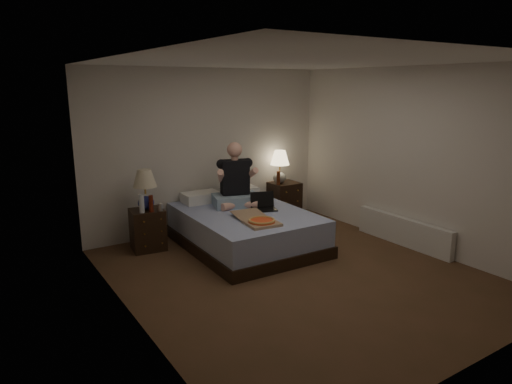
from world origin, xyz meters
TOP-DOWN VIEW (x-y plane):
  - floor at (0.00, 0.00)m, footprint 4.00×4.50m
  - ceiling at (0.00, 0.00)m, footprint 4.00×4.50m
  - wall_back at (0.00, 2.25)m, footprint 4.00×0.00m
  - wall_front at (0.00, -2.25)m, footprint 4.00×0.00m
  - wall_left at (-2.00, 0.00)m, footprint 0.00×4.50m
  - wall_right at (2.00, 0.00)m, footprint 0.00×4.50m
  - bed at (0.00, 1.18)m, footprint 1.59×2.09m
  - nightstand_left at (-1.20, 1.82)m, footprint 0.49×0.45m
  - nightstand_right at (1.32, 2.05)m, footprint 0.48×0.44m
  - lamp_left at (-1.20, 1.83)m, footprint 0.37×0.37m
  - lamp_right at (1.23, 2.05)m, footprint 0.38×0.38m
  - water_bottle at (-1.30, 1.70)m, footprint 0.07×0.07m
  - soda_can at (-1.06, 1.65)m, footprint 0.07×0.07m
  - beer_bottle_left at (-1.18, 1.68)m, footprint 0.06×0.06m
  - beer_bottle_right at (1.13, 1.96)m, footprint 0.06×0.06m
  - person at (0.06, 1.54)m, footprint 0.78×0.69m
  - laptop at (0.27, 1.09)m, footprint 0.41×0.37m
  - pizza_box at (-0.14, 0.55)m, footprint 0.48×0.80m
  - radiator at (1.93, -0.00)m, footprint 0.10×1.60m

SIDE VIEW (x-z plane):
  - floor at x=0.00m, z-range 0.00..0.00m
  - radiator at x=1.93m, z-range 0.00..0.40m
  - bed at x=0.00m, z-range 0.00..0.51m
  - nightstand_left at x=-1.20m, z-range 0.00..0.57m
  - nightstand_right at x=1.32m, z-range 0.00..0.62m
  - pizza_box at x=-0.14m, z-range 0.51..0.59m
  - soda_can at x=-1.06m, z-range 0.57..0.67m
  - laptop at x=0.27m, z-range 0.51..0.75m
  - beer_bottle_left at x=-1.18m, z-range 0.57..0.80m
  - water_bottle at x=-1.30m, z-range 0.57..0.82m
  - beer_bottle_right at x=1.13m, z-range 0.62..0.85m
  - lamp_left at x=-1.20m, z-range 0.57..1.13m
  - lamp_right at x=1.23m, z-range 0.62..1.18m
  - person at x=0.06m, z-range 0.51..1.44m
  - wall_back at x=0.00m, z-range 0.00..2.50m
  - wall_front at x=0.00m, z-range 0.00..2.50m
  - wall_left at x=-2.00m, z-range 0.00..2.50m
  - wall_right at x=2.00m, z-range 0.00..2.50m
  - ceiling at x=0.00m, z-range 2.50..2.50m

